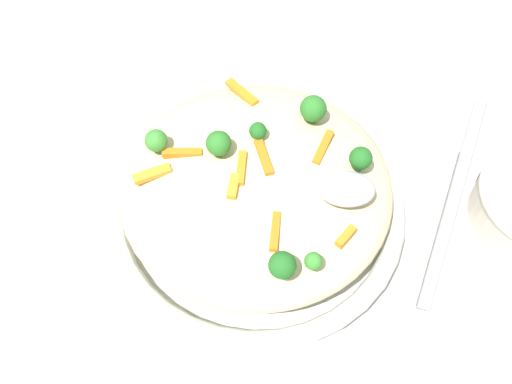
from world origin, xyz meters
name	(u,v)px	position (x,y,z in m)	size (l,w,h in m)	color
ground_plane	(256,221)	(0.00, 0.00, 0.00)	(2.40, 2.40, 0.00)	beige
serving_bowl	(256,210)	(0.00, 0.00, 0.03)	(0.32, 0.32, 0.05)	silver
pasta_mound	(256,187)	(0.00, 0.00, 0.07)	(0.28, 0.27, 0.06)	beige
carrot_piece_0	(152,174)	(-0.10, -0.01, 0.10)	(0.04, 0.01, 0.01)	orange
carrot_piece_1	(233,187)	(-0.02, -0.02, 0.11)	(0.03, 0.01, 0.01)	orange
carrot_piece_2	(241,170)	(-0.01, 0.00, 0.11)	(0.04, 0.01, 0.01)	orange
carrot_piece_3	(242,92)	(-0.02, 0.10, 0.10)	(0.04, 0.01, 0.01)	orange
carrot_piece_4	(275,231)	(0.02, -0.07, 0.10)	(0.04, 0.01, 0.01)	orange
carrot_piece_5	(264,157)	(0.01, 0.01, 0.11)	(0.04, 0.01, 0.01)	orange
carrot_piece_6	(323,148)	(0.07, 0.03, 0.10)	(0.04, 0.01, 0.01)	orange
carrot_piece_7	(346,236)	(0.09, -0.07, 0.10)	(0.02, 0.01, 0.01)	orange
carrot_piece_8	(182,153)	(-0.08, 0.02, 0.10)	(0.04, 0.01, 0.01)	orange
broccoli_floret_0	(361,159)	(0.10, 0.01, 0.11)	(0.02, 0.02, 0.03)	#205B1C
broccoli_floret_1	(313,109)	(0.06, 0.07, 0.12)	(0.03, 0.03, 0.03)	#296820
broccoli_floret_2	(258,131)	(0.00, 0.04, 0.11)	(0.02, 0.02, 0.02)	#205B1C
broccoli_floret_3	(156,141)	(-0.10, 0.03, 0.11)	(0.02, 0.02, 0.03)	#377928
broccoli_floret_4	(313,261)	(0.06, -0.10, 0.11)	(0.02, 0.02, 0.02)	#377928
broccoli_floret_5	(282,265)	(0.03, -0.11, 0.12)	(0.03, 0.03, 0.03)	#205B1C
broccoli_floret_6	(219,144)	(-0.04, 0.02, 0.12)	(0.03, 0.03, 0.03)	#296820
serving_spoon	(388,194)	(0.12, -0.03, 0.12)	(0.15, 0.19, 0.08)	#B7B7BC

